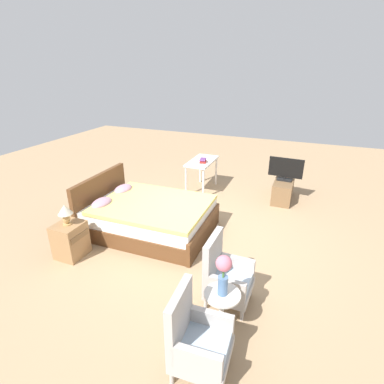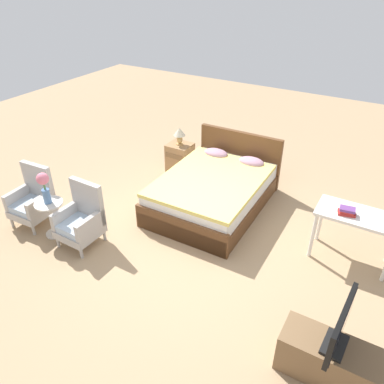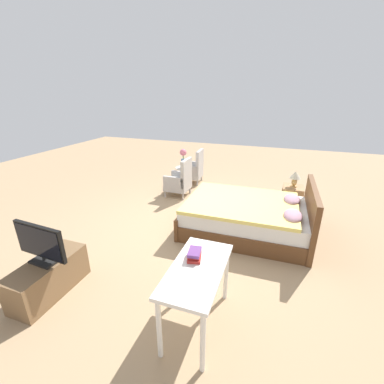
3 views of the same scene
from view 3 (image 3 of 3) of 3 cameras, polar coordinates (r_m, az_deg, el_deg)
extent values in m
plane|color=#A38460|center=(4.91, 0.37, -7.50)|extent=(16.00, 16.00, 0.00)
cube|color=brown|center=(4.78, 11.65, -6.96)|extent=(1.53, 2.16, 0.28)
cube|color=white|center=(4.66, 11.89, -4.15)|extent=(1.46, 2.08, 0.24)
cube|color=#EAD66B|center=(4.61, 10.98, -2.33)|extent=(1.51, 1.91, 0.06)
cube|color=brown|center=(4.65, 24.68, -4.74)|extent=(1.53, 0.10, 0.96)
cube|color=brown|center=(4.95, -0.34, -4.64)|extent=(1.53, 0.08, 0.40)
ellipsoid|color=#B28499|center=(4.89, 21.32, -1.54)|extent=(0.44, 0.29, 0.14)
ellipsoid|color=#B28499|center=(4.27, 21.52, -4.92)|extent=(0.44, 0.29, 0.14)
cylinder|color=#ADA8A3|center=(7.43, -1.31, 3.49)|extent=(0.04, 0.04, 0.16)
cylinder|color=#ADA8A3|center=(7.02, -2.44, 2.37)|extent=(0.04, 0.04, 0.16)
cylinder|color=#ADA8A3|center=(7.31, 2.14, 3.17)|extent=(0.04, 0.04, 0.16)
cylinder|color=#ADA8A3|center=(6.89, 1.19, 2.01)|extent=(0.04, 0.04, 0.16)
cube|color=#ADA8A3|center=(7.11, -0.11, 3.85)|extent=(0.57, 0.57, 0.12)
cube|color=#A3B7CC|center=(7.08, -0.11, 4.69)|extent=(0.52, 0.52, 0.10)
cube|color=#ADA8A3|center=(6.95, 1.72, 6.67)|extent=(0.54, 0.11, 0.64)
cube|color=#ADA8A3|center=(7.27, 0.42, 5.81)|extent=(0.10, 0.52, 0.26)
cube|color=#ADA8A3|center=(6.84, -0.66, 4.79)|extent=(0.10, 0.52, 0.26)
cylinder|color=#ADA8A3|center=(6.56, -4.21, 0.94)|extent=(0.04, 0.04, 0.16)
cylinder|color=#ADA8A3|center=(6.18, -5.96, -0.47)|extent=(0.04, 0.04, 0.16)
cylinder|color=#ADA8A3|center=(6.40, -0.45, 0.44)|extent=(0.04, 0.04, 0.16)
cylinder|color=#ADA8A3|center=(6.00, -2.00, -1.04)|extent=(0.04, 0.04, 0.16)
cube|color=#ADA8A3|center=(6.23, -3.18, 1.19)|extent=(0.55, 0.55, 0.12)
cube|color=#A3B7CC|center=(6.19, -3.20, 2.15)|extent=(0.50, 0.50, 0.10)
cube|color=#ADA8A3|center=(6.02, -1.24, 4.32)|extent=(0.54, 0.09, 0.64)
cube|color=#ADA8A3|center=(6.37, -2.38, 3.49)|extent=(0.08, 0.51, 0.26)
cube|color=#ADA8A3|center=(5.96, -4.11, 2.16)|extent=(0.08, 0.51, 0.26)
cylinder|color=beige|center=(6.75, -1.87, 0.98)|extent=(0.28, 0.28, 0.03)
cylinder|color=beige|center=(6.66, -1.90, 3.15)|extent=(0.06, 0.06, 0.51)
cylinder|color=beige|center=(6.58, -1.93, 5.37)|extent=(0.40, 0.40, 0.02)
cylinder|color=#4C709E|center=(6.55, -1.95, 6.40)|extent=(0.11, 0.11, 0.22)
cylinder|color=#477538|center=(6.51, -1.96, 7.76)|extent=(0.02, 0.02, 0.10)
sphere|color=#DB7084|center=(6.48, -1.98, 8.81)|extent=(0.17, 0.17, 0.17)
cube|color=#997047|center=(5.73, 21.25, -1.51)|extent=(0.44, 0.40, 0.56)
cube|color=brown|center=(5.69, 19.35, -0.22)|extent=(0.37, 0.01, 0.09)
cylinder|color=tan|center=(5.63, 21.65, 1.22)|extent=(0.13, 0.13, 0.02)
ellipsoid|color=tan|center=(5.61, 21.77, 2.08)|extent=(0.11, 0.11, 0.16)
cone|color=beige|center=(5.56, 21.99, 3.58)|extent=(0.22, 0.22, 0.15)
cube|color=brown|center=(3.80, -29.20, -16.17)|extent=(0.96, 0.40, 0.46)
cube|color=black|center=(3.67, -29.90, -13.12)|extent=(0.22, 0.33, 0.03)
cylinder|color=black|center=(3.65, -30.02, -12.60)|extent=(0.04, 0.04, 0.05)
cube|color=black|center=(3.54, -30.74, -9.38)|extent=(0.09, 0.73, 0.42)
cube|color=black|center=(3.52, -31.05, -9.55)|extent=(0.05, 0.68, 0.38)
cylinder|color=silver|center=(3.31, 0.16, -16.32)|extent=(0.05, 0.05, 0.70)
cylinder|color=silver|center=(2.69, -7.32, -27.89)|extent=(0.05, 0.05, 0.70)
cylinder|color=silver|center=(3.23, 7.57, -17.71)|extent=(0.05, 0.05, 0.70)
cylinder|color=silver|center=(2.58, 2.40, -30.42)|extent=(0.05, 0.05, 0.70)
cube|color=silver|center=(2.68, 1.14, -16.81)|extent=(1.04, 0.52, 0.04)
cube|color=#AD2823|center=(2.79, 0.55, -14.18)|extent=(0.24, 0.18, 0.03)
cube|color=#AD2823|center=(2.77, 0.56, -13.70)|extent=(0.18, 0.15, 0.03)
cube|color=#66387A|center=(2.76, 0.56, -13.18)|extent=(0.21, 0.15, 0.03)
camera|label=1|loc=(8.85, -0.03, 24.45)|focal=28.00mm
camera|label=2|loc=(5.55, -56.25, 24.61)|focal=35.00mm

